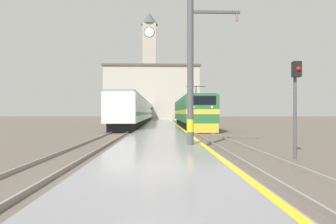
{
  "coord_description": "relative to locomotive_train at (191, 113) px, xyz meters",
  "views": [
    {
      "loc": [
        0.02,
        -7.1,
        1.81
      ],
      "look_at": [
        0.99,
        29.89,
        1.95
      ],
      "focal_mm": 28.0,
      "sensor_mm": 36.0,
      "label": 1
    }
  ],
  "objects": [
    {
      "name": "rail_track_near",
      "position": [
        0.0,
        0.43,
        -1.83
      ],
      "size": [
        2.83,
        140.0,
        0.16
      ],
      "color": "#60564C",
      "rests_on": "ground"
    },
    {
      "name": "locomotive_train",
      "position": [
        0.0,
        0.0,
        0.0
      ],
      "size": [
        2.92,
        18.56,
        4.6
      ],
      "color": "black",
      "rests_on": "ground"
    },
    {
      "name": "station_building",
      "position": [
        -5.92,
        35.47,
        4.97
      ],
      "size": [
        23.75,
        9.79,
        13.6
      ],
      "color": "#B7B2A3",
      "rests_on": "ground"
    },
    {
      "name": "platform",
      "position": [
        -3.62,
        0.43,
        -1.7
      ],
      "size": [
        4.3,
        140.0,
        0.32
      ],
      "color": "gray",
      "rests_on": "ground"
    },
    {
      "name": "signal_post",
      "position": [
        1.62,
        -21.66,
        0.7
      ],
      "size": [
        0.3,
        0.39,
        3.8
      ],
      "color": "#4C4C51",
      "rests_on": "ground"
    },
    {
      "name": "catenary_mast",
      "position": [
        -2.15,
        -19.32,
        1.94
      ],
      "size": [
        2.53,
        0.32,
        7.1
      ],
      "color": "#4C4C51",
      "rests_on": "platform"
    },
    {
      "name": "clock_tower",
      "position": [
        -6.88,
        42.11,
        13.97
      ],
      "size": [
        4.66,
        4.66,
        30.03
      ],
      "color": "#ADA393",
      "rests_on": "ground"
    },
    {
      "name": "passenger_train",
      "position": [
        -7.26,
        14.98,
        0.23
      ],
      "size": [
        2.92,
        48.49,
        3.86
      ],
      "color": "black",
      "rests_on": "ground"
    },
    {
      "name": "rail_track_far",
      "position": [
        -7.26,
        0.43,
        -1.83
      ],
      "size": [
        2.84,
        140.0,
        0.16
      ],
      "color": "#60564C",
      "rests_on": "ground"
    },
    {
      "name": "ground_plane",
      "position": [
        -3.62,
        5.43,
        -1.86
      ],
      "size": [
        200.0,
        200.0,
        0.0
      ],
      "primitive_type": "plane",
      "color": "#60564C"
    }
  ]
}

